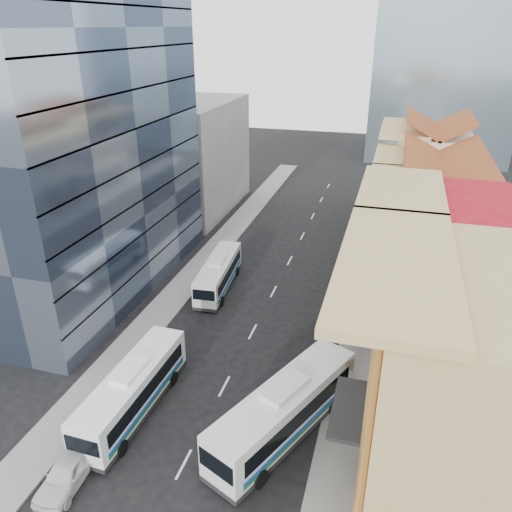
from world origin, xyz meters
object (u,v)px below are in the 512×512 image
(office_tower, at_px, (72,125))
(sedan_left, at_px, (67,472))
(bus_left_far, at_px, (219,273))
(bus_right, at_px, (284,410))
(shophouse_tan, at_px, (458,379))
(bus_left_near, at_px, (133,389))

(office_tower, distance_m, sedan_left, 27.72)
(bus_left_far, bearing_deg, bus_right, -63.14)
(shophouse_tan, xyz_separation_m, bus_left_near, (-18.77, -0.80, -4.31))
(office_tower, distance_m, bus_left_far, 18.07)
(office_tower, bearing_deg, bus_left_near, -50.42)
(bus_left_far, relative_size, bus_right, 0.82)
(office_tower, bearing_deg, sedan_left, -61.10)
(bus_left_far, distance_m, sedan_left, 23.17)
(shophouse_tan, bearing_deg, bus_right, -178.91)
(sedan_left, bearing_deg, bus_left_far, 86.55)
(bus_left_near, bearing_deg, shophouse_tan, 4.45)
(shophouse_tan, xyz_separation_m, bus_right, (-9.06, -0.17, -4.12))
(office_tower, relative_size, bus_left_far, 3.12)
(shophouse_tan, distance_m, bus_left_near, 19.27)
(bus_left_near, relative_size, sedan_left, 2.28)
(bus_right, xyz_separation_m, sedan_left, (-10.44, -6.66, -1.09))
(shophouse_tan, relative_size, office_tower, 0.47)
(office_tower, bearing_deg, bus_left_far, 11.09)
(bus_left_near, relative_size, bus_left_far, 1.09)
(bus_left_far, bearing_deg, office_tower, -173.54)
(office_tower, xyz_separation_m, bus_left_near, (12.23, -14.80, -13.31))
(shophouse_tan, xyz_separation_m, bus_left_far, (-19.16, 16.32, -4.46))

